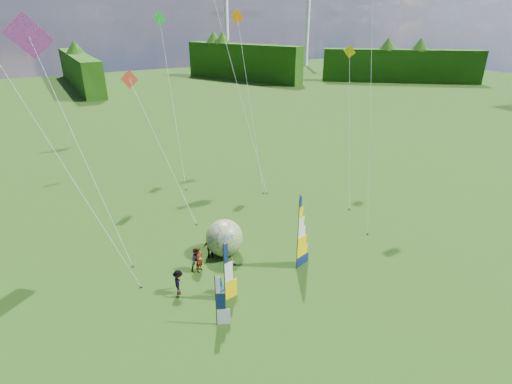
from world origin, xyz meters
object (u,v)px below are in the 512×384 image
bol_inflatable (224,238)px  spectator_d (210,247)px  kite_whale (233,62)px  side_banner_left (224,274)px  side_banner_far (216,302)px  spectator_b (196,260)px  spectator_c (178,282)px  spectator_a (199,260)px  camp_chair (221,288)px  feather_banner_main (298,234)px

bol_inflatable → spectator_d: bol_inflatable is taller
kite_whale → side_banner_left: bearing=-120.9°
side_banner_far → spectator_d: bearing=93.5°
spectator_b → kite_whale: 20.97m
spectator_d → kite_whale: kite_whale is taller
spectator_b → spectator_c: spectator_b is taller
spectator_a → camp_chair: spectator_a is taller
side_banner_left → side_banner_far: bearing=-135.0°
spectator_c → spectator_d: (3.25, 2.62, 0.04)m
bol_inflatable → spectator_c: bol_inflatable is taller
spectator_a → spectator_c: spectator_a is taller
spectator_a → kite_whale: 21.01m
bol_inflatable → spectator_d: bearing=177.2°
spectator_d → kite_whale: size_ratio=0.08×
side_banner_far → spectator_d: 6.71m
bol_inflatable → spectator_b: bol_inflatable is taller
spectator_a → side_banner_far: bearing=-136.7°
spectator_a → camp_chair: bearing=-120.4°
side_banner_far → camp_chair: (1.33, 2.26, -1.12)m
feather_banner_main → spectator_a: (-5.66, 2.96, -1.77)m
spectator_c → side_banner_far: bearing=-146.1°
spectator_d → kite_whale: 19.63m
feather_banner_main → spectator_d: size_ratio=3.10×
side_banner_far → spectator_b: size_ratio=1.95×
feather_banner_main → spectator_c: size_ratio=3.26×
feather_banner_main → kite_whale: (4.66, 17.99, 8.67)m
bol_inflatable → spectator_a: 2.58m
side_banner_left → spectator_d: side_banner_left is taller
side_banner_far → bol_inflatable: 7.07m
side_banner_left → side_banner_far: 2.07m
spectator_d → camp_chair: 4.12m
feather_banner_main → spectator_b: feather_banner_main is taller
side_banner_left → spectator_c: 3.13m
camp_chair → spectator_c: bearing=132.3°
spectator_a → spectator_b: size_ratio=1.07×
spectator_c → camp_chair: (2.18, -1.34, -0.35)m
camp_chair → kite_whale: kite_whale is taller
feather_banner_main → kite_whale: bearing=60.3°
spectator_a → spectator_d: (1.26, 1.10, -0.02)m
side_banner_left → spectator_c: side_banner_left is taller
side_banner_far → camp_chair: 2.85m
feather_banner_main → bol_inflatable: feather_banner_main is taller
spectator_d → spectator_c: bearing=60.1°
spectator_a → spectator_d: bearing=6.9°
side_banner_far → spectator_a: 5.29m
spectator_a → spectator_b: bearing=92.0°
side_banner_far → kite_whale: bearing=84.9°
spectator_d → kite_whale: (9.06, 13.93, 10.45)m
side_banner_far → camp_chair: bearing=84.1°
spectator_a → spectator_d: 1.68m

